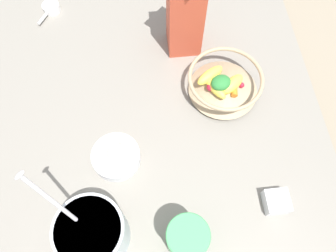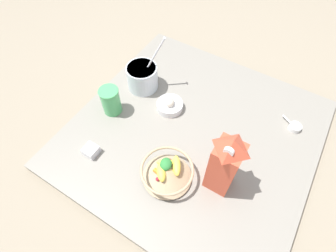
% 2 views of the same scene
% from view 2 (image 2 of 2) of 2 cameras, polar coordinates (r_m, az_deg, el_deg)
% --- Properties ---
extents(ground_plane, '(6.00, 6.00, 0.00)m').
position_cam_2_polar(ground_plane, '(1.11, 5.40, -2.25)').
color(ground_plane, gray).
extents(countertop, '(0.94, 0.94, 0.04)m').
position_cam_2_polar(countertop, '(1.09, 5.48, -1.71)').
color(countertop, gray).
rests_on(countertop, ground_plane).
extents(fruit_bowl, '(0.19, 0.19, 0.08)m').
position_cam_2_polar(fruit_bowl, '(0.94, -0.19, -10.00)').
color(fruit_bowl, tan).
rests_on(fruit_bowl, countertop).
extents(milk_carton, '(0.09, 0.09, 0.28)m').
position_cam_2_polar(milk_carton, '(0.86, 12.29, -8.02)').
color(milk_carton, '#CC4C33').
rests_on(milk_carton, countertop).
extents(yogurt_tub, '(0.15, 0.16, 0.25)m').
position_cam_2_polar(yogurt_tub, '(1.19, -5.61, 10.73)').
color(yogurt_tub, silver).
rests_on(yogurt_tub, countertop).
extents(drinking_cup, '(0.08, 0.08, 0.12)m').
position_cam_2_polar(drinking_cup, '(1.11, -12.37, 5.51)').
color(drinking_cup, '#4CB266').
rests_on(drinking_cup, countertop).
extents(spice_jar, '(0.05, 0.05, 0.03)m').
position_cam_2_polar(spice_jar, '(1.05, -16.40, -5.21)').
color(spice_jar, silver).
rests_on(spice_jar, countertop).
extents(measuring_scoop, '(0.09, 0.06, 0.02)m').
position_cam_2_polar(measuring_scoop, '(1.19, 25.82, -0.15)').
color(measuring_scoop, white).
rests_on(measuring_scoop, countertop).
extents(garlic_bowl, '(0.11, 0.11, 0.06)m').
position_cam_2_polar(garlic_bowl, '(1.13, 0.40, 4.59)').
color(garlic_bowl, white).
rests_on(garlic_bowl, countertop).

